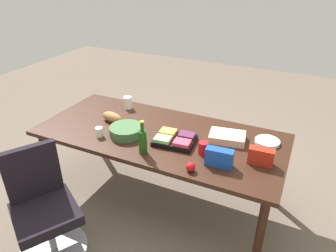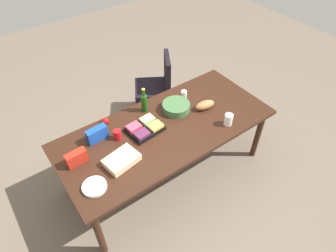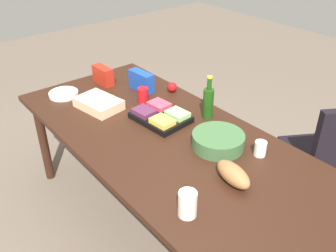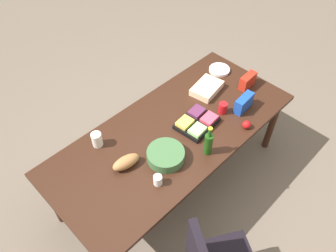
{
  "view_description": "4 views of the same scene",
  "coord_description": "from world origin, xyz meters",
  "px_view_note": "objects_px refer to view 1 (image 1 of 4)",
  "views": [
    {
      "loc": [
        1.18,
        -2.27,
        2.22
      ],
      "look_at": [
        0.05,
        0.08,
        0.83
      ],
      "focal_mm": 32.9,
      "sensor_mm": 36.0,
      "label": 1
    },
    {
      "loc": [
        1.32,
        1.86,
        2.99
      ],
      "look_at": [
        0.01,
        0.05,
        0.84
      ],
      "focal_mm": 31.63,
      "sensor_mm": 36.0,
      "label": 2
    },
    {
      "loc": [
        -1.51,
        1.23,
        2.05
      ],
      "look_at": [
        0.08,
        -0.06,
        0.8
      ],
      "focal_mm": 39.64,
      "sensor_mm": 36.0,
      "label": 3
    },
    {
      "loc": [
        -1.42,
        -1.35,
        3.01
      ],
      "look_at": [
        -0.04,
        0.03,
        0.85
      ],
      "focal_mm": 35.43,
      "sensor_mm": 36.0,
      "label": 4
    }
  ],
  "objects_px": {
    "apple_red": "(191,167)",
    "wine_bottle": "(143,141)",
    "office_chair": "(45,216)",
    "chip_bag_blue": "(219,158)",
    "paper_plate_stack": "(267,142)",
    "red_solo_cup": "(203,148)",
    "salad_bowl": "(126,131)",
    "chip_bag_red": "(261,156)",
    "bread_loaf": "(112,117)",
    "paper_cup": "(99,132)",
    "sheet_cake": "(227,137)",
    "conference_table": "(159,139)",
    "mayo_jar": "(128,103)",
    "fruit_platter": "(175,139)"
  },
  "relations": [
    {
      "from": "paper_cup",
      "to": "red_solo_cup",
      "type": "bearing_deg",
      "value": 7.95
    },
    {
      "from": "paper_plate_stack",
      "to": "wine_bottle",
      "type": "distance_m",
      "value": 1.12
    },
    {
      "from": "bread_loaf",
      "to": "paper_plate_stack",
      "type": "distance_m",
      "value": 1.52
    },
    {
      "from": "salad_bowl",
      "to": "apple_red",
      "type": "height_order",
      "value": "salad_bowl"
    },
    {
      "from": "paper_plate_stack",
      "to": "chip_bag_blue",
      "type": "bearing_deg",
      "value": -119.28
    },
    {
      "from": "mayo_jar",
      "to": "sheet_cake",
      "type": "bearing_deg",
      "value": -10.06
    },
    {
      "from": "paper_plate_stack",
      "to": "red_solo_cup",
      "type": "relative_size",
      "value": 2.0
    },
    {
      "from": "office_chair",
      "to": "bread_loaf",
      "type": "relative_size",
      "value": 3.97
    },
    {
      "from": "fruit_platter",
      "to": "red_solo_cup",
      "type": "bearing_deg",
      "value": -12.38
    },
    {
      "from": "conference_table",
      "to": "salad_bowl",
      "type": "xyz_separation_m",
      "value": [
        -0.26,
        -0.17,
        0.11
      ]
    },
    {
      "from": "chip_bag_red",
      "to": "red_solo_cup",
      "type": "height_order",
      "value": "chip_bag_red"
    },
    {
      "from": "paper_cup",
      "to": "red_solo_cup",
      "type": "xyz_separation_m",
      "value": [
        0.97,
        0.14,
        0.01
      ]
    },
    {
      "from": "salad_bowl",
      "to": "fruit_platter",
      "type": "xyz_separation_m",
      "value": [
        0.47,
        0.07,
        -0.01
      ]
    },
    {
      "from": "salad_bowl",
      "to": "chip_bag_red",
      "type": "xyz_separation_m",
      "value": [
        1.23,
        0.07,
        0.03
      ]
    },
    {
      "from": "apple_red",
      "to": "bread_loaf",
      "type": "relative_size",
      "value": 0.32
    },
    {
      "from": "mayo_jar",
      "to": "conference_table",
      "type": "bearing_deg",
      "value": -31.76
    },
    {
      "from": "bread_loaf",
      "to": "sheet_cake",
      "type": "height_order",
      "value": "bread_loaf"
    },
    {
      "from": "paper_cup",
      "to": "sheet_cake",
      "type": "distance_m",
      "value": 1.18
    },
    {
      "from": "chip_bag_red",
      "to": "sheet_cake",
      "type": "distance_m",
      "value": 0.42
    },
    {
      "from": "office_chair",
      "to": "chip_bag_blue",
      "type": "relative_size",
      "value": 4.33
    },
    {
      "from": "apple_red",
      "to": "fruit_platter",
      "type": "xyz_separation_m",
      "value": [
        -0.29,
        0.34,
        -0.01
      ]
    },
    {
      "from": "wine_bottle",
      "to": "fruit_platter",
      "type": "bearing_deg",
      "value": 57.67
    },
    {
      "from": "paper_cup",
      "to": "sheet_cake",
      "type": "xyz_separation_m",
      "value": [
        1.1,
        0.44,
        -0.01
      ]
    },
    {
      "from": "apple_red",
      "to": "fruit_platter",
      "type": "relative_size",
      "value": 0.2
    },
    {
      "from": "chip_bag_red",
      "to": "sheet_cake",
      "type": "xyz_separation_m",
      "value": [
        -0.34,
        0.24,
        -0.03
      ]
    },
    {
      "from": "chip_bag_blue",
      "to": "wine_bottle",
      "type": "xyz_separation_m",
      "value": [
        -0.64,
        -0.1,
        0.04
      ]
    },
    {
      "from": "office_chair",
      "to": "salad_bowl",
      "type": "xyz_separation_m",
      "value": [
        0.28,
        0.84,
        0.45
      ]
    },
    {
      "from": "apple_red",
      "to": "wine_bottle",
      "type": "height_order",
      "value": "wine_bottle"
    },
    {
      "from": "conference_table",
      "to": "mayo_jar",
      "type": "relative_size",
      "value": 17.54
    },
    {
      "from": "conference_table",
      "to": "fruit_platter",
      "type": "relative_size",
      "value": 6.14
    },
    {
      "from": "office_chair",
      "to": "bread_loaf",
      "type": "xyz_separation_m",
      "value": [
        0.0,
        1.02,
        0.46
      ]
    },
    {
      "from": "conference_table",
      "to": "office_chair",
      "type": "bearing_deg",
      "value": -118.28
    },
    {
      "from": "bread_loaf",
      "to": "paper_cup",
      "type": "bearing_deg",
      "value": -77.76
    },
    {
      "from": "fruit_platter",
      "to": "paper_plate_stack",
      "type": "distance_m",
      "value": 0.83
    },
    {
      "from": "conference_table",
      "to": "sheet_cake",
      "type": "relative_size",
      "value": 7.36
    },
    {
      "from": "bread_loaf",
      "to": "sheet_cake",
      "type": "relative_size",
      "value": 0.75
    },
    {
      "from": "office_chair",
      "to": "bread_loaf",
      "type": "distance_m",
      "value": 1.11
    },
    {
      "from": "office_chair",
      "to": "conference_table",
      "type": "bearing_deg",
      "value": 61.72
    },
    {
      "from": "salad_bowl",
      "to": "chip_bag_red",
      "type": "bearing_deg",
      "value": 3.07
    },
    {
      "from": "chip_bag_red",
      "to": "paper_plate_stack",
      "type": "bearing_deg",
      "value": 90.62
    },
    {
      "from": "paper_cup",
      "to": "paper_plate_stack",
      "type": "height_order",
      "value": "paper_cup"
    },
    {
      "from": "bread_loaf",
      "to": "red_solo_cup",
      "type": "xyz_separation_m",
      "value": [
        1.04,
        -0.17,
        0.01
      ]
    },
    {
      "from": "chip_bag_red",
      "to": "chip_bag_blue",
      "type": "distance_m",
      "value": 0.34
    },
    {
      "from": "red_solo_cup",
      "to": "chip_bag_red",
      "type": "bearing_deg",
      "value": 7.16
    },
    {
      "from": "mayo_jar",
      "to": "sheet_cake",
      "type": "relative_size",
      "value": 0.42
    },
    {
      "from": "conference_table",
      "to": "salad_bowl",
      "type": "distance_m",
      "value": 0.33
    },
    {
      "from": "wine_bottle",
      "to": "red_solo_cup",
      "type": "bearing_deg",
      "value": 24.22
    },
    {
      "from": "salad_bowl",
      "to": "apple_red",
      "type": "xyz_separation_m",
      "value": [
        0.76,
        -0.27,
        -0.01
      ]
    },
    {
      "from": "paper_cup",
      "to": "wine_bottle",
      "type": "bearing_deg",
      "value": -8.09
    },
    {
      "from": "sheet_cake",
      "to": "red_solo_cup",
      "type": "distance_m",
      "value": 0.33
    }
  ]
}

